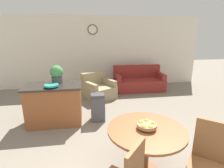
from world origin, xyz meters
The scene contains 10 objects.
wall_back centered at (0.00, 5.61, 1.35)m, with size 8.00×0.09×2.70m.
dining_table centered at (0.20, 0.81, 0.58)m, with size 1.10×1.10×0.74m.
dining_chair_near_right centered at (0.84, 0.35, 0.54)m, with size 0.59×0.59×1.00m.
fruit_bowl centered at (0.20, 0.81, 0.80)m, with size 0.28×0.28×0.10m.
kitchen_island centered at (-1.35, 2.65, 0.46)m, with size 1.25×0.75×0.92m.
teal_bowl centered at (-1.35, 2.47, 0.96)m, with size 0.30×0.30×0.06m.
potted_plant centered at (-1.27, 2.81, 1.14)m, with size 0.30×0.30×0.41m.
trash_bin centered at (-0.36, 2.61, 0.33)m, with size 0.33×0.27×0.67m.
couch centered at (1.33, 4.85, 0.30)m, with size 1.81×0.90×0.89m.
armchair centered at (-0.23, 4.21, 0.28)m, with size 1.18×1.19×0.81m.
Camera 1 is at (-0.61, -1.27, 2.01)m, focal length 28.00 mm.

